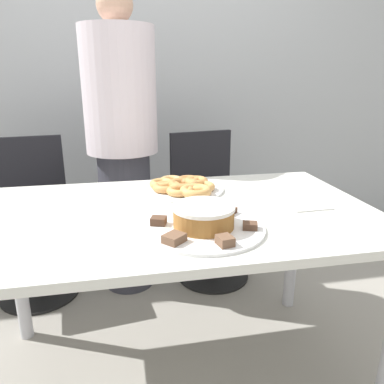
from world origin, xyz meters
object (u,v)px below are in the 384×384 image
person_standing (122,144)px  plate_donuts (183,190)px  plate_cake (204,228)px  napkin (308,205)px  office_chair_left (32,223)px  frosted_cake (204,216)px  office_chair_right (210,211)px

person_standing → plate_donuts: size_ratio=4.74×
person_standing → plate_cake: 1.00m
plate_cake → plate_donuts: 0.43m
napkin → office_chair_left: bearing=144.1°
napkin → frosted_cake: bearing=-162.0°
person_standing → plate_cake: (0.23, -0.97, -0.11)m
office_chair_right → plate_cake: office_chair_right is taller
plate_donuts → office_chair_right: bearing=65.5°
plate_cake → plate_donuts: size_ratio=1.15×
plate_donuts → office_chair_left: bearing=142.8°
person_standing → napkin: bearing=-51.1°
office_chair_left → frosted_cake: (0.75, -1.00, 0.37)m
office_chair_right → plate_donuts: office_chair_right is taller
office_chair_right → napkin: office_chair_right is taller
office_chair_left → plate_donuts: (0.76, -0.58, 0.33)m
office_chair_left → office_chair_right: same height
person_standing → frosted_cake: bearing=-76.6°
plate_donuts → napkin: bearing=-33.5°
person_standing → plate_cake: bearing=-76.6°
plate_donuts → frosted_cake: (-0.01, -0.43, 0.04)m
napkin → plate_donuts: bearing=146.5°
person_standing → office_chair_right: size_ratio=1.85×
office_chair_left → office_chair_right: 1.02m
office_chair_left → office_chair_right: size_ratio=1.00×
office_chair_right → plate_cake: (-0.27, -1.00, 0.33)m
plate_donuts → frosted_cake: frosted_cake is taller
plate_cake → office_chair_left: bearing=126.9°
napkin → person_standing: bearing=128.9°
person_standing → frosted_cake: (0.23, -0.97, -0.07)m
frosted_cake → office_chair_left: bearing=126.9°
plate_donuts → frosted_cake: size_ratio=1.73×
office_chair_right → frosted_cake: office_chair_right is taller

